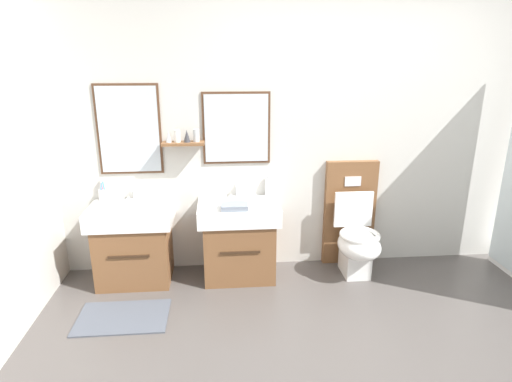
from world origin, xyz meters
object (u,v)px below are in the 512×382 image
(vanity_sink_left, at_px, (134,241))
(folded_hand_towel, at_px, (234,206))
(toilet, at_px, (354,232))
(toothbrush_cup, at_px, (103,194))
(soap_dispenser, at_px, (268,187))
(vanity_sink_right, at_px, (239,238))

(vanity_sink_left, relative_size, folded_hand_towel, 3.18)
(toilet, xyz_separation_m, toothbrush_cup, (-2.24, 0.16, 0.37))
(vanity_sink_left, height_order, folded_hand_towel, folded_hand_towel)
(toilet, xyz_separation_m, soap_dispenser, (-0.77, 0.17, 0.40))
(folded_hand_towel, bearing_deg, toilet, 8.67)
(vanity_sink_left, bearing_deg, toilet, 0.39)
(vanity_sink_left, height_order, soap_dispenser, soap_dispenser)
(vanity_sink_left, xyz_separation_m, vanity_sink_right, (0.92, 0.00, 0.00))
(soap_dispenser, bearing_deg, toilet, -12.48)
(vanity_sink_right, bearing_deg, toothbrush_cup, 171.61)
(folded_hand_towel, bearing_deg, soap_dispenser, 46.54)
(toothbrush_cup, xyz_separation_m, folded_hand_towel, (1.15, -0.33, -0.03))
(toilet, height_order, soap_dispenser, toilet)
(toothbrush_cup, bearing_deg, toilet, -4.13)
(toothbrush_cup, distance_m, folded_hand_towel, 1.19)
(toilet, height_order, folded_hand_towel, toilet)
(vanity_sink_left, relative_size, vanity_sink_right, 1.00)
(vanity_sink_right, height_order, folded_hand_towel, folded_hand_towel)
(folded_hand_towel, bearing_deg, toothbrush_cup, 164.02)
(toothbrush_cup, relative_size, soap_dispenser, 1.07)
(vanity_sink_right, distance_m, soap_dispenser, 0.53)
(vanity_sink_right, xyz_separation_m, toilet, (1.05, 0.01, 0.01))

